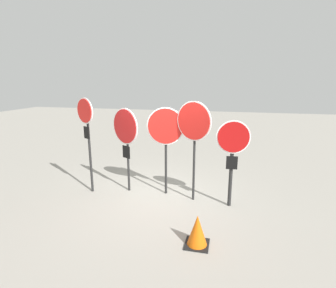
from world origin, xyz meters
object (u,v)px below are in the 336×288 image
object	(u,v)px
stop_sign_4	(233,149)
stop_sign_3	(194,127)
stop_sign_0	(86,124)
stop_sign_1	(126,132)
stop_sign_2	(166,131)
traffic_cone_0	(197,231)

from	to	relation	value
stop_sign_4	stop_sign_3	bearing A→B (deg)	166.81
stop_sign_0	stop_sign_1	bearing A→B (deg)	43.44
stop_sign_2	traffic_cone_0	size ratio (longest dim) A/B	3.89
stop_sign_0	stop_sign_1	xyz separation A→B (m)	(0.96, 0.28, -0.22)
stop_sign_2	stop_sign_3	bearing A→B (deg)	-19.67
traffic_cone_0	stop_sign_3	bearing A→B (deg)	100.82
stop_sign_0	stop_sign_3	size ratio (longest dim) A/B	1.02
stop_sign_1	traffic_cone_0	size ratio (longest dim) A/B	3.82
stop_sign_4	traffic_cone_0	world-z (taller)	stop_sign_4
stop_sign_2	stop_sign_3	xyz separation A→B (m)	(0.74, -0.21, 0.18)
stop_sign_1	stop_sign_2	distance (m)	1.07
stop_sign_4	traffic_cone_0	size ratio (longest dim) A/B	3.53
stop_sign_1	stop_sign_0	bearing A→B (deg)	-135.00
stop_sign_3	stop_sign_4	size ratio (longest dim) A/B	1.19
stop_sign_4	stop_sign_2	bearing A→B (deg)	163.38
stop_sign_1	stop_sign_4	world-z (taller)	stop_sign_1
stop_sign_2	stop_sign_4	size ratio (longest dim) A/B	1.10
stop_sign_2	stop_sign_4	bearing A→B (deg)	-15.50
stop_sign_1	stop_sign_3	xyz separation A→B (m)	(1.81, -0.17, 0.23)
stop_sign_3	stop_sign_4	world-z (taller)	stop_sign_3
stop_sign_0	traffic_cone_0	distance (m)	3.90
stop_sign_1	stop_sign_3	distance (m)	1.84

